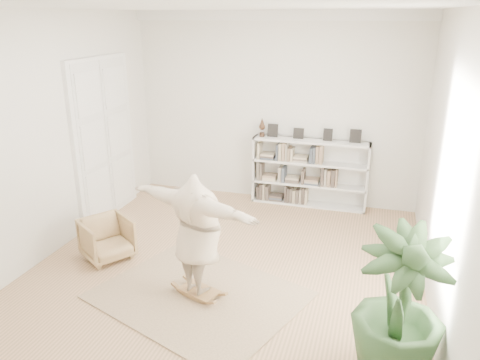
# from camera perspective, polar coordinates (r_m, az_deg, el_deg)

# --- Properties ---
(floor) EXTENTS (6.00, 6.00, 0.00)m
(floor) POSITION_cam_1_polar(r_m,az_deg,el_deg) (6.98, -1.65, -10.74)
(floor) COLOR #92714B
(floor) RESTS_ON ground
(room_shell) EXTENTS (6.00, 6.00, 6.00)m
(room_shell) POSITION_cam_1_polar(r_m,az_deg,el_deg) (8.87, 4.48, 19.40)
(room_shell) COLOR silver
(room_shell) RESTS_ON floor
(doors) EXTENTS (0.09, 1.78, 2.92)m
(doors) POSITION_cam_1_polar(r_m,az_deg,el_deg) (8.67, -16.18, 4.59)
(doors) COLOR white
(doors) RESTS_ON floor
(bookshelf) EXTENTS (2.20, 0.35, 1.64)m
(bookshelf) POSITION_cam_1_polar(r_m,az_deg,el_deg) (9.08, 8.42, 0.78)
(bookshelf) COLOR silver
(bookshelf) RESTS_ON floor
(armchair) EXTENTS (0.95, 0.95, 0.63)m
(armchair) POSITION_cam_1_polar(r_m,az_deg,el_deg) (7.41, -15.91, -6.88)
(armchair) COLOR tan
(armchair) RESTS_ON floor
(rug) EXTENTS (3.04, 2.74, 0.02)m
(rug) POSITION_cam_1_polar(r_m,az_deg,el_deg) (6.39, -5.01, -13.80)
(rug) COLOR tan
(rug) RESTS_ON floor
(rocker_board) EXTENTS (0.60, 0.47, 0.11)m
(rocker_board) POSITION_cam_1_polar(r_m,az_deg,el_deg) (6.36, -5.03, -13.35)
(rocker_board) COLOR olive
(rocker_board) RESTS_ON rug
(person) EXTENTS (2.05, 1.20, 1.62)m
(person) POSITION_cam_1_polar(r_m,az_deg,el_deg) (5.93, -5.27, -6.27)
(person) COLOR beige
(person) RESTS_ON rocker_board
(houseplant) EXTENTS (1.03, 1.03, 1.62)m
(houseplant) POSITION_cam_1_polar(r_m,az_deg,el_deg) (5.00, 18.86, -14.39)
(houseplant) COLOR #2D4D26
(houseplant) RESTS_ON floor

